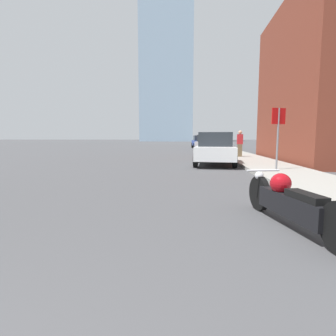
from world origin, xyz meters
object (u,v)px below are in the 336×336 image
(parked_car_black, at_px, (198,141))
(stop_sign, at_px, (278,128))
(parked_car_blue, at_px, (199,142))
(pedestrian, at_px, (240,143))
(motorcycle, at_px, (289,201))
(parked_car_silver, at_px, (205,144))
(parked_car_white, at_px, (215,149))

(parked_car_black, relative_size, stop_sign, 1.66)
(parked_car_blue, relative_size, pedestrian, 2.51)
(motorcycle, xyz_separation_m, parked_car_silver, (-0.23, 20.22, 0.43))
(parked_car_white, bearing_deg, parked_car_blue, 95.22)
(parked_car_white, xyz_separation_m, stop_sign, (2.09, -2.88, 0.92))
(parked_car_silver, height_order, parked_car_black, parked_car_black)
(parked_car_black, xyz_separation_m, stop_sign, (2.05, -36.42, 0.89))
(parked_car_black, distance_m, pedestrian, 29.58)
(parked_car_silver, relative_size, stop_sign, 1.87)
(parked_car_silver, distance_m, parked_car_black, 22.51)
(motorcycle, relative_size, pedestrian, 1.53)
(parked_car_blue, relative_size, parked_car_black, 1.09)
(parked_car_black, bearing_deg, parked_car_white, -91.93)
(stop_sign, height_order, pedestrian, stop_sign)
(parked_car_white, height_order, pedestrian, pedestrian)
(parked_car_silver, bearing_deg, stop_sign, -77.26)
(pedestrian, bearing_deg, parked_car_black, 93.65)
(parked_car_white, distance_m, pedestrian, 4.46)
(parked_car_white, height_order, parked_car_blue, parked_car_blue)
(parked_car_silver, distance_m, pedestrian, 7.26)
(parked_car_blue, bearing_deg, parked_car_silver, -93.77)
(parked_car_silver, height_order, pedestrian, pedestrian)
(motorcycle, distance_m, parked_car_white, 9.20)
(motorcycle, bearing_deg, parked_car_white, 78.82)
(parked_car_blue, distance_m, parked_car_black, 11.82)
(parked_car_white, xyz_separation_m, parked_car_silver, (0.09, 11.04, 0.01))
(parked_car_silver, height_order, stop_sign, stop_sign)
(parked_car_blue, bearing_deg, motorcycle, -94.13)
(parked_car_white, xyz_separation_m, parked_car_black, (0.04, 33.54, 0.03))
(parked_car_black, bearing_deg, parked_car_blue, -92.71)
(parked_car_white, xyz_separation_m, pedestrian, (1.92, 4.02, 0.20))
(parked_car_silver, bearing_deg, parked_car_white, -85.91)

